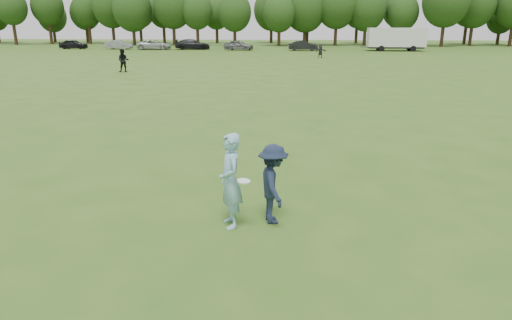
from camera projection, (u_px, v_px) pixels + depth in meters
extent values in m
plane|color=#305718|center=(235.00, 223.00, 9.67)|extent=(200.00, 200.00, 0.00)
imported|color=#83B7CA|center=(230.00, 181.00, 9.27)|extent=(0.71, 0.85, 1.98)
imported|color=#1A2439|center=(273.00, 184.00, 9.51)|extent=(0.87, 1.21, 1.70)
imported|color=black|center=(123.00, 61.00, 38.03)|extent=(1.03, 0.86, 1.91)
imported|color=#292929|center=(320.00, 51.00, 52.79)|extent=(1.48, 0.77, 1.52)
imported|color=black|center=(73.00, 44.00, 70.23)|extent=(4.24, 1.81, 1.43)
imported|color=gray|center=(119.00, 45.00, 69.46)|extent=(4.21, 1.83, 1.35)
imported|color=#B3B4B8|center=(154.00, 45.00, 68.49)|extent=(5.31, 2.82, 1.42)
imported|color=black|center=(192.00, 44.00, 68.79)|extent=(5.46, 2.78, 1.52)
imported|color=slate|center=(239.00, 45.00, 66.99)|extent=(4.47, 2.13, 1.47)
imported|color=black|center=(303.00, 46.00, 65.96)|extent=(4.30, 1.50, 1.42)
cone|color=orange|center=(419.00, 55.00, 55.44)|extent=(0.28, 0.28, 0.30)
cylinder|color=white|center=(244.00, 181.00, 9.05)|extent=(0.31, 0.31, 0.05)
cube|color=silver|center=(396.00, 37.00, 65.08)|extent=(8.00, 2.50, 2.60)
cube|color=black|center=(395.00, 47.00, 65.49)|extent=(7.60, 2.30, 0.25)
cylinder|color=black|center=(381.00, 49.00, 64.50)|extent=(0.80, 0.25, 0.80)
cylinder|color=black|center=(378.00, 48.00, 66.88)|extent=(0.80, 0.25, 0.80)
cylinder|color=black|center=(413.00, 49.00, 64.15)|extent=(0.80, 0.25, 0.80)
cylinder|color=black|center=(409.00, 48.00, 66.53)|extent=(0.80, 0.25, 0.80)
cube|color=#333333|center=(364.00, 47.00, 65.82)|extent=(1.20, 0.15, 0.12)
cylinder|color=#332114|center=(15.00, 33.00, 82.32)|extent=(0.56, 0.56, 4.18)
ellipsoid|color=#1D3511|center=(11.00, 7.00, 81.04)|extent=(5.42, 5.42, 6.23)
cylinder|color=#332114|center=(51.00, 32.00, 85.22)|extent=(0.56, 0.56, 4.26)
ellipsoid|color=#1D3511|center=(47.00, 6.00, 83.88)|extent=(5.79, 5.79, 6.66)
cylinder|color=#332114|center=(90.00, 33.00, 86.22)|extent=(0.56, 0.56, 3.91)
ellipsoid|color=#1D3511|center=(87.00, 9.00, 84.97)|extent=(5.47, 5.47, 6.29)
cylinder|color=#332114|center=(114.00, 34.00, 84.14)|extent=(0.56, 0.56, 3.83)
ellipsoid|color=#1D3511|center=(111.00, 6.00, 82.74)|extent=(6.75, 6.75, 7.76)
cylinder|color=#332114|center=(134.00, 36.00, 81.01)|extent=(0.56, 0.56, 3.25)
ellipsoid|color=#1D3511|center=(132.00, 9.00, 79.69)|extent=(6.76, 6.76, 7.78)
cylinder|color=#332114|center=(174.00, 34.00, 80.77)|extent=(0.56, 0.56, 3.71)
ellipsoid|color=#1D3511|center=(173.00, 7.00, 79.40)|extent=(6.68, 6.68, 7.68)
cylinder|color=#332114|center=(198.00, 35.00, 80.10)|extent=(0.56, 0.56, 3.46)
ellipsoid|color=#1D3511|center=(197.00, 11.00, 78.91)|extent=(5.49, 5.49, 6.31)
cylinder|color=#332114|center=(235.00, 36.00, 79.49)|extent=(0.56, 0.56, 3.14)
ellipsoid|color=#1D3511|center=(235.00, 12.00, 78.31)|extent=(5.78, 5.78, 6.64)
cylinder|color=#332114|center=(279.00, 37.00, 78.65)|extent=(0.56, 0.56, 3.01)
ellipsoid|color=#1D3511|center=(279.00, 14.00, 77.53)|extent=(5.46, 5.46, 6.28)
cylinder|color=#332114|center=(304.00, 36.00, 80.54)|extent=(0.56, 0.56, 3.23)
ellipsoid|color=#1D3511|center=(305.00, 8.00, 79.17)|extent=(7.29, 7.29, 8.38)
cylinder|color=#332114|center=(336.00, 34.00, 79.94)|extent=(0.56, 0.56, 3.77)
ellipsoid|color=#1D3511|center=(337.00, 5.00, 78.53)|extent=(6.95, 6.95, 8.00)
cylinder|color=#332114|center=(365.00, 36.00, 80.15)|extent=(0.56, 0.56, 3.33)
ellipsoid|color=#1D3511|center=(366.00, 9.00, 78.84)|extent=(6.71, 6.71, 7.71)
cylinder|color=#332114|center=(400.00, 36.00, 79.92)|extent=(0.56, 0.56, 3.22)
ellipsoid|color=#1D3511|center=(402.00, 12.00, 78.76)|extent=(5.54, 5.54, 6.37)
cylinder|color=#332114|center=(442.00, 34.00, 76.49)|extent=(0.56, 0.56, 4.15)
ellipsoid|color=#1D3511|center=(446.00, 0.00, 74.94)|extent=(7.59, 7.59, 8.73)
cylinder|color=#332114|center=(471.00, 34.00, 79.41)|extent=(0.56, 0.56, 3.95)
ellipsoid|color=#1D3511|center=(475.00, 4.00, 77.94)|extent=(7.16, 7.16, 8.24)
cylinder|color=#332114|center=(511.00, 34.00, 77.61)|extent=(0.56, 0.56, 3.90)
cylinder|color=#332114|center=(55.00, 35.00, 91.66)|extent=(0.56, 0.56, 2.73)
ellipsoid|color=#1D3511|center=(52.00, 16.00, 90.59)|extent=(5.45, 5.45, 6.27)
cylinder|color=#332114|center=(87.00, 34.00, 89.47)|extent=(0.56, 0.56, 3.25)
ellipsoid|color=#1D3511|center=(85.00, 13.00, 88.29)|extent=(5.68, 5.68, 6.53)
cylinder|color=#332114|center=(141.00, 33.00, 91.50)|extent=(0.56, 0.56, 3.62)
ellipsoid|color=#1D3511|center=(139.00, 11.00, 90.25)|extent=(5.80, 5.80, 6.67)
cylinder|color=#332114|center=(164.00, 34.00, 88.64)|extent=(0.56, 0.56, 3.61)
ellipsoid|color=#1D3511|center=(163.00, 11.00, 87.42)|extent=(5.58, 5.58, 6.42)
cylinder|color=#332114|center=(217.00, 34.00, 88.38)|extent=(0.56, 0.56, 3.29)
ellipsoid|color=#1D3511|center=(217.00, 13.00, 87.25)|extent=(5.30, 5.30, 6.09)
cylinder|color=#332114|center=(271.00, 34.00, 88.96)|extent=(0.56, 0.56, 3.28)
ellipsoid|color=#1D3511|center=(271.00, 10.00, 87.64)|extent=(6.78, 6.78, 7.79)
cylinder|color=#332114|center=(307.00, 35.00, 86.96)|extent=(0.56, 0.56, 3.11)
ellipsoid|color=#1D3511|center=(308.00, 14.00, 85.85)|extent=(5.34, 5.34, 6.14)
cylinder|color=#332114|center=(356.00, 34.00, 87.51)|extent=(0.56, 0.56, 3.50)
ellipsoid|color=#1D3511|center=(358.00, 13.00, 86.40)|extent=(4.82, 4.82, 5.54)
cylinder|color=#332114|center=(397.00, 33.00, 87.42)|extent=(0.56, 0.56, 3.80)
ellipsoid|color=#1D3511|center=(399.00, 8.00, 86.08)|extent=(6.34, 6.34, 7.29)
cylinder|color=#332114|center=(465.00, 33.00, 84.80)|extent=(0.56, 0.56, 3.84)
ellipsoid|color=#1D3511|center=(468.00, 10.00, 83.60)|extent=(5.09, 5.09, 5.86)
cylinder|color=#332114|center=(498.00, 37.00, 83.43)|extent=(0.56, 0.56, 2.58)
ellipsoid|color=#1D3511|center=(501.00, 18.00, 82.46)|extent=(4.86, 4.86, 5.59)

